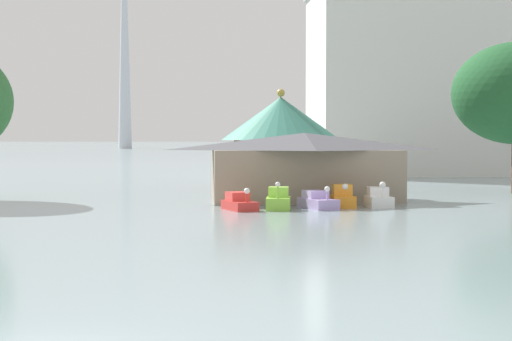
# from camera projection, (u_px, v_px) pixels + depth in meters

# --- Properties ---
(pedal_boat_red) EXTENTS (2.27, 3.18, 1.46)m
(pedal_boat_red) POSITION_uv_depth(u_px,v_px,m) (239.00, 203.00, 50.83)
(pedal_boat_red) COLOR red
(pedal_boat_red) RESTS_ON ground
(pedal_boat_lime) EXTENTS (1.82, 2.56, 1.82)m
(pedal_boat_lime) POSITION_uv_depth(u_px,v_px,m) (278.00, 201.00, 51.00)
(pedal_boat_lime) COLOR #8CCC3F
(pedal_boat_lime) RESTS_ON ground
(pedal_boat_lavender) EXTENTS (2.43, 3.32, 1.51)m
(pedal_boat_lavender) POSITION_uv_depth(u_px,v_px,m) (318.00, 201.00, 51.80)
(pedal_boat_lavender) COLOR #B299D8
(pedal_boat_lavender) RESTS_ON ground
(pedal_boat_orange) EXTENTS (1.55, 2.56, 1.60)m
(pedal_boat_orange) POSITION_uv_depth(u_px,v_px,m) (343.00, 198.00, 52.85)
(pedal_boat_orange) COLOR orange
(pedal_boat_orange) RESTS_ON ground
(pedal_boat_white) EXTENTS (1.54, 2.26, 1.73)m
(pedal_boat_white) POSITION_uv_depth(u_px,v_px,m) (379.00, 199.00, 52.78)
(pedal_boat_white) COLOR white
(pedal_boat_white) RESTS_ON ground
(boathouse) EXTENTS (14.14, 7.58, 4.90)m
(boathouse) POSITION_uv_depth(u_px,v_px,m) (305.00, 166.00, 57.76)
(boathouse) COLOR gray
(boathouse) RESTS_ON ground
(green_roof_pavilion) EXTENTS (10.47, 10.47, 8.82)m
(green_roof_pavilion) POSITION_uv_depth(u_px,v_px,m) (281.00, 138.00, 70.83)
(green_roof_pavilion) COLOR #993328
(green_roof_pavilion) RESTS_ON ground
(background_building_block) EXTENTS (32.15, 15.63, 23.30)m
(background_building_block) POSITION_uv_depth(u_px,v_px,m) (441.00, 80.00, 100.12)
(background_building_block) COLOR silver
(background_building_block) RESTS_ON ground
(distant_broadcast_tower) EXTENTS (8.61, 8.61, 157.69)m
(distant_broadcast_tower) POSITION_uv_depth(u_px,v_px,m) (124.00, 3.00, 348.92)
(distant_broadcast_tower) COLOR silver
(distant_broadcast_tower) RESTS_ON ground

